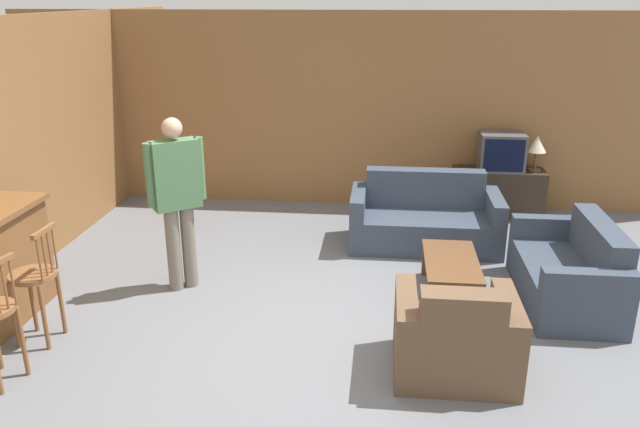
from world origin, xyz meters
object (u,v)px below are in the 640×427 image
Objects in this scene: couch_far at (425,220)px; tv at (501,152)px; tv_unit at (497,192)px; armchair_near at (456,339)px; person_by_window at (177,195)px; loveseat_right at (570,273)px; table_lamp at (537,145)px; bar_chair_mid at (35,283)px; coffee_table at (451,265)px.

couch_far is 3.02× the size of tv.
couch_far is 1.46× the size of tv_unit.
armchair_near is 2.92m from person_by_window.
table_lamp reaches higher than loveseat_right.
couch_far is at bearing -131.45° from tv.
couch_far is (3.33, 2.53, -0.24)m from bar_chair_mid.
tv_unit is at bearing 90.00° from tv.
loveseat_right is at bearing -45.57° from couch_far.
loveseat_right is at bearing -83.44° from tv.
person_by_window reaches higher than couch_far.
coffee_table is 0.88× the size of tv_unit.
coffee_table is at bearing 18.70° from bar_chair_mid.
bar_chair_mid reaches higher than armchair_near.
tv_unit is at bearing 71.53° from coffee_table.
armchair_near is 4.10m from table_lamp.
person_by_window is (-2.64, -0.07, 0.65)m from coffee_table.
couch_far is 1.53m from tv_unit.
bar_chair_mid is at bearing 177.75° from armchair_near.
table_lamp is at bearing 38.33° from couch_far.
couch_far is 2.91m from person_by_window.
tv_unit is at bearing 40.27° from bar_chair_mid.
couch_far is at bearing 97.69° from coffee_table.
bar_chair_mid is 4.19m from couch_far.
person_by_window is at bearing -143.65° from tv.
table_lamp is (0.16, 2.47, 0.67)m from loveseat_right.
person_by_window is at bearing -143.61° from tv_unit.
bar_chair_mid is 1.10× the size of armchair_near.
bar_chair_mid is 2.21× the size of table_lamp.
tv is at bearing 36.35° from person_by_window.
tv is at bearing 96.56° from loveseat_right.
loveseat_right is 1.47× the size of coffee_table.
armchair_near is at bearing -131.86° from loveseat_right.
armchair_near is 0.79× the size of tv_unit.
loveseat_right reaches higher than tv_unit.
armchair_near is at bearing -103.54° from tv.
person_by_window is (-3.75, -0.09, 0.68)m from loveseat_right.
table_lamp reaches higher than bar_chair_mid.
tv is (-0.00, -0.00, 0.55)m from tv_unit.
tv reaches higher than table_lamp.
coffee_table is at bearing 1.47° from person_by_window.
armchair_near is 0.61× the size of loveseat_right.
person_by_window is at bearing -178.69° from loveseat_right.
couch_far is 1.97m from table_lamp.
table_lamp reaches higher than couch_far.
bar_chair_mid is at bearing -165.38° from loveseat_right.
table_lamp is at bearing 37.56° from bar_chair_mid.
tv_unit is at bearing -180.00° from table_lamp.
tv_unit is 0.78m from table_lamp.
table_lamp reaches higher than tv_unit.
tv reaches higher than coffee_table.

